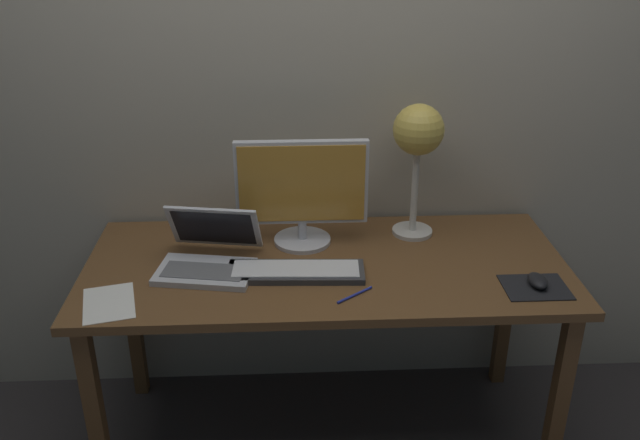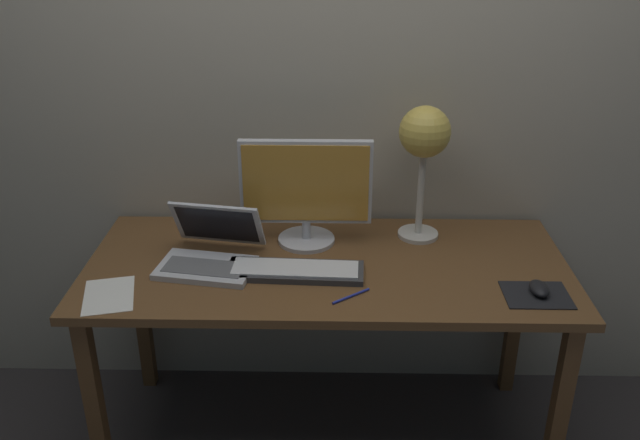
{
  "view_description": "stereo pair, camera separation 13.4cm",
  "coord_description": "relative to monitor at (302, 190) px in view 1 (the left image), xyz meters",
  "views": [
    {
      "loc": [
        -0.12,
        -1.99,
        1.83
      ],
      "look_at": [
        -0.02,
        -0.05,
        0.92
      ],
      "focal_mm": 38.19,
      "sensor_mm": 36.0,
      "label": 1
    },
    {
      "loc": [
        0.02,
        -1.99,
        1.83
      ],
      "look_at": [
        -0.02,
        -0.05,
        0.92
      ],
      "focal_mm": 38.19,
      "sensor_mm": 36.0,
      "label": 2
    }
  ],
  "objects": [
    {
      "name": "ground_plane",
      "position": [
        0.07,
        -0.15,
        -0.94
      ],
      "size": [
        4.8,
        4.8,
        0.0
      ],
      "primitive_type": "plane",
      "color": "#383333",
      "rests_on": "ground"
    },
    {
      "name": "mousepad",
      "position": [
        0.72,
        -0.35,
        -0.2
      ],
      "size": [
        0.2,
        0.16,
        0.0
      ],
      "primitive_type": "cube",
      "color": "black",
      "rests_on": "desk"
    },
    {
      "name": "laptop",
      "position": [
        -0.31,
        -0.15,
        -0.14
      ],
      "size": [
        0.35,
        0.33,
        0.19
      ],
      "color": "silver",
      "rests_on": "desk"
    },
    {
      "name": "desk_lamp",
      "position": [
        0.4,
        0.05,
        0.16
      ],
      "size": [
        0.18,
        0.18,
        0.48
      ],
      "color": "beige",
      "rests_on": "desk"
    },
    {
      "name": "keyboard_main",
      "position": [
        -0.03,
        -0.23,
        -0.19
      ],
      "size": [
        0.45,
        0.16,
        0.03
      ],
      "color": "#38383A",
      "rests_on": "desk"
    },
    {
      "name": "mouse",
      "position": [
        0.73,
        -0.34,
        -0.18
      ],
      "size": [
        0.06,
        0.1,
        0.03
      ],
      "primitive_type": "ellipsoid",
      "color": "black",
      "rests_on": "mousepad"
    },
    {
      "name": "desk",
      "position": [
        0.07,
        -0.15,
        -0.28
      ],
      "size": [
        1.6,
        0.7,
        0.74
      ],
      "color": "brown",
      "rests_on": "ground"
    },
    {
      "name": "monitor",
      "position": [
        0.0,
        0.0,
        0.0
      ],
      "size": [
        0.45,
        0.2,
        0.37
      ],
      "color": "silver",
      "rests_on": "desk"
    },
    {
      "name": "back_wall",
      "position": [
        0.07,
        0.25,
        0.36
      ],
      "size": [
        4.8,
        0.06,
        2.6
      ],
      "primitive_type": "cube",
      "color": "#B2A893",
      "rests_on": "ground"
    },
    {
      "name": "pen",
      "position": [
        0.15,
        -0.37,
        -0.2
      ],
      "size": [
        0.12,
        0.09,
        0.01
      ],
      "primitive_type": "cylinder",
      "rotation": [
        0.0,
        1.57,
        0.65
      ],
      "color": "#2633A5",
      "rests_on": "desk"
    },
    {
      "name": "paper_sheet_near_mouse",
      "position": [
        -0.59,
        -0.38,
        -0.2
      ],
      "size": [
        0.19,
        0.24,
        0.0
      ],
      "primitive_type": "cube",
      "rotation": [
        0.0,
        0.0,
        0.24
      ],
      "color": "white",
      "rests_on": "desk"
    }
  ]
}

